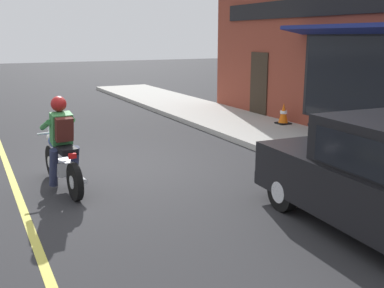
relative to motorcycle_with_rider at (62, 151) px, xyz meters
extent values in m
plane|color=#2B2B2D|center=(1.03, 0.59, -0.68)|extent=(80.00, 80.00, 0.00)
cube|color=#ADAAA3|center=(5.78, 3.59, -0.61)|extent=(2.60, 22.00, 0.14)
cube|color=#D1C64C|center=(-0.77, 3.59, -0.67)|extent=(0.12, 19.80, 0.01)
cube|color=brown|center=(7.33, 0.97, 1.42)|extent=(0.50, 11.99, 4.20)
cube|color=black|center=(7.06, -0.53, 0.87)|extent=(0.04, 5.04, 2.10)
cube|color=black|center=(7.08, -0.53, 0.87)|extent=(0.02, 5.28, 2.20)
cube|color=#2D2319|center=(7.06, 4.27, 0.37)|extent=(0.04, 0.90, 2.10)
cube|color=navy|center=(6.73, -0.53, 2.07)|extent=(0.81, 5.76, 0.24)
cube|color=black|center=(7.05, 0.97, 2.67)|extent=(0.06, 10.19, 0.50)
cylinder|color=black|center=(-0.06, 0.72, -0.37)|extent=(0.15, 0.63, 0.62)
cylinder|color=silver|center=(-0.06, 0.72, -0.37)|extent=(0.14, 0.23, 0.22)
cylinder|color=black|center=(0.05, -0.68, -0.37)|extent=(0.15, 0.63, 0.62)
cylinder|color=silver|center=(0.05, -0.68, -0.37)|extent=(0.14, 0.23, 0.22)
cube|color=silver|center=(0.00, -0.03, -0.29)|extent=(0.31, 0.42, 0.24)
ellipsoid|color=#1E3899|center=(-0.02, 0.22, 0.12)|extent=(0.34, 0.54, 0.24)
cube|color=black|center=(0.02, -0.26, 0.08)|extent=(0.30, 0.58, 0.10)
cylinder|color=silver|center=(-0.05, 0.62, -0.05)|extent=(0.10, 0.33, 0.68)
cylinder|color=silver|center=(-0.04, 0.50, 0.23)|extent=(0.56, 0.08, 0.04)
sphere|color=silver|center=(-0.06, 0.67, 0.11)|extent=(0.16, 0.16, 0.16)
cylinder|color=silver|center=(0.19, -0.41, -0.39)|extent=(0.12, 0.55, 0.08)
cube|color=red|center=(0.05, -0.63, 0.05)|extent=(0.12, 0.07, 0.08)
cylinder|color=#282D4C|center=(-0.17, -0.11, -0.25)|extent=(0.17, 0.36, 0.71)
cylinder|color=#282D4C|center=(0.19, -0.08, -0.25)|extent=(0.17, 0.36, 0.71)
cube|color=#387F42|center=(0.00, -0.08, 0.40)|extent=(0.37, 0.35, 0.57)
cylinder|color=#387F42|center=(-0.21, 0.14, 0.44)|extent=(0.13, 0.52, 0.26)
cylinder|color=#387F42|center=(0.18, 0.18, 0.44)|extent=(0.13, 0.52, 0.26)
sphere|color=#A51919|center=(0.00, -0.02, 0.81)|extent=(0.26, 0.26, 0.26)
cube|color=#4C1E19|center=(0.02, -0.24, 0.42)|extent=(0.30, 0.26, 0.42)
cylinder|color=black|center=(2.77, -2.54, -0.38)|extent=(0.21, 0.61, 0.60)
cylinder|color=silver|center=(2.77, -2.54, -0.38)|extent=(0.22, 0.34, 0.33)
cylinder|color=black|center=(4.21, -2.62, -0.38)|extent=(0.21, 0.61, 0.60)
cylinder|color=silver|center=(4.21, -2.62, -0.38)|extent=(0.22, 0.34, 0.33)
cube|color=black|center=(3.42, -3.77, -0.08)|extent=(1.84, 3.78, 0.70)
cube|color=black|center=(3.45, -3.15, 0.51)|extent=(1.34, 0.42, 0.51)
cube|color=black|center=(2.68, -3.98, 0.54)|extent=(0.11, 1.52, 0.46)
cube|color=silver|center=(3.01, -1.89, 0.04)|extent=(0.24, 0.05, 0.14)
cube|color=silver|center=(4.03, -1.94, 0.04)|extent=(0.24, 0.05, 0.14)
cube|color=#28282B|center=(3.52, -1.95, -0.33)|extent=(1.61, 0.21, 0.20)
cube|color=black|center=(6.69, 2.47, -0.52)|extent=(0.36, 0.36, 0.04)
cone|color=orange|center=(6.69, 2.47, -0.22)|extent=(0.28, 0.28, 0.56)
cylinder|color=white|center=(6.69, 2.47, -0.20)|extent=(0.20, 0.20, 0.08)
camera|label=1|loc=(-1.36, -7.66, 1.91)|focal=42.00mm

